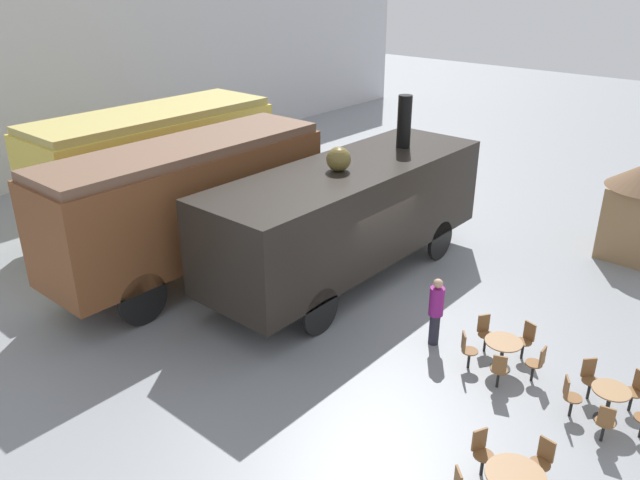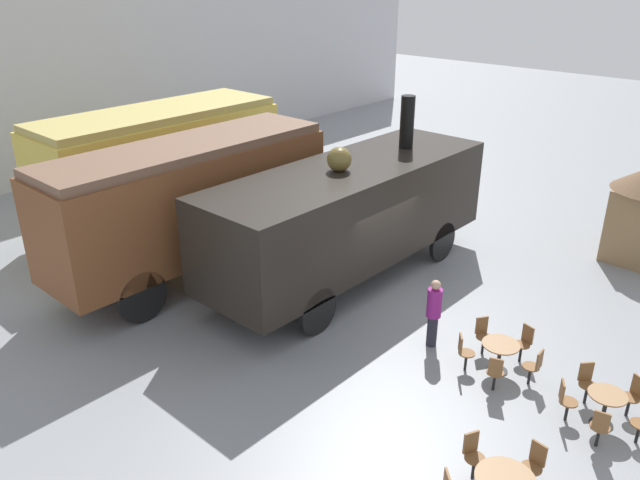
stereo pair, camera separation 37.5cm
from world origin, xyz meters
name	(u,v)px [view 1 (the left image)]	position (x,y,z in m)	size (l,w,h in m)	color
ground_plane	(375,291)	(0.00, 0.00, 0.00)	(80.00, 80.00, 0.00)	gray
backdrop_wall	(59,65)	(0.00, 15.48, 4.50)	(44.00, 0.15, 9.00)	silver
passenger_coach_vintage	(155,157)	(-0.85, 8.40, 2.33)	(8.07, 2.88, 3.87)	#E0C64C
passenger_coach_wooden	(188,199)	(-2.60, 4.44, 2.33)	(8.18, 2.41, 3.85)	brown
steam_locomotive	(349,210)	(0.17, 1.09, 2.02)	(9.11, 2.81, 4.76)	black
cafe_table_near	(503,348)	(-1.07, -4.20, 0.54)	(0.80, 0.80, 0.70)	black
cafe_table_mid	(610,398)	(-1.30, -6.51, 0.53)	(0.72, 0.72, 0.72)	black
cafe_chair_0	(467,348)	(-1.55, -3.59, 0.51)	(0.40, 0.41, 0.87)	black
cafe_chair_1	(499,369)	(-1.79, -4.47, 0.51)	(0.39, 0.38, 0.87)	black
cafe_chair_2	(538,362)	(-1.03, -4.97, 0.51)	(0.36, 0.36, 0.87)	black
cafe_chair_3	(526,338)	(-0.32, -4.40, 0.51)	(0.39, 0.36, 0.87)	black
cafe_chair_4	(485,330)	(-0.64, -3.55, 0.51)	(0.40, 0.40, 0.87)	black
cafe_chair_6	(636,388)	(-0.63, -6.81, 0.51)	(0.40, 0.38, 0.87)	black
cafe_chair_7	(590,376)	(-0.81, -5.97, 0.51)	(0.40, 0.40, 0.87)	black
cafe_chair_8	(569,394)	(-1.67, -5.88, 0.51)	(0.39, 0.40, 0.87)	black
cafe_chair_9	(605,421)	(-2.02, -6.67, 0.51)	(0.38, 0.36, 0.87)	black
cafe_chair_11	(543,458)	(-3.67, -6.18, 0.51)	(0.37, 0.36, 0.87)	black
cafe_chair_12	(481,449)	(-4.15, -5.30, 0.51)	(0.38, 0.40, 0.87)	black
visitor_person	(436,309)	(-1.17, -2.55, 0.92)	(0.34, 0.34, 1.69)	#262633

